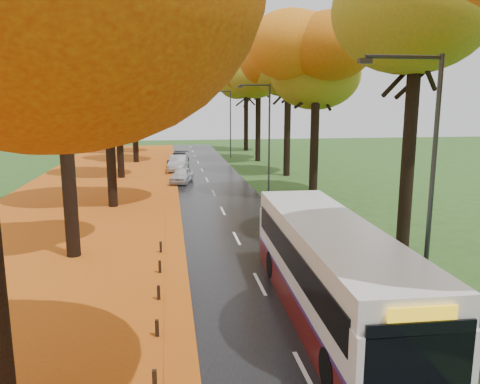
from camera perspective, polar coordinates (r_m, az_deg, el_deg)
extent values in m
cube|color=black|center=(30.10, -2.33, -1.92)|extent=(6.50, 90.00, 0.04)
cube|color=silver|center=(30.09, -2.33, -1.87)|extent=(0.12, 90.00, 0.01)
cube|color=#864A0C|center=(30.48, -19.41, -2.40)|extent=(12.00, 90.00, 0.02)
cube|color=#DD5616|center=(29.92, -8.15, -2.05)|extent=(0.90, 90.00, 0.01)
cylinder|color=black|center=(21.22, -20.35, 4.47)|extent=(0.60, 0.60, 9.15)
ellipsoid|color=orange|center=(21.41, -21.43, 19.85)|extent=(8.00, 8.00, 6.24)
cylinder|color=black|center=(31.01, -15.55, 5.52)|extent=(0.60, 0.60, 8.00)
ellipsoid|color=orange|center=(30.97, -16.03, 14.76)|extent=(9.20, 9.20, 7.18)
cylinder|color=black|center=(42.95, -14.51, 7.36)|extent=(0.60, 0.60, 8.58)
ellipsoid|color=orange|center=(42.98, -14.86, 14.51)|extent=(8.00, 8.00, 6.24)
cylinder|color=black|center=(53.84, -12.74, 8.40)|extent=(0.60, 0.60, 9.15)
ellipsoid|color=orange|center=(53.91, -13.00, 14.48)|extent=(9.20, 9.20, 7.18)
cylinder|color=black|center=(63.87, -12.65, 8.25)|extent=(0.60, 0.60, 8.00)
ellipsoid|color=orange|center=(63.85, -12.84, 12.73)|extent=(8.00, 8.00, 6.24)
cylinder|color=black|center=(22.49, 19.88, 4.91)|extent=(0.60, 0.60, 9.22)
ellipsoid|color=#B8740D|center=(22.69, 20.88, 19.52)|extent=(8.20, 8.20, 6.40)
cylinder|color=black|center=(33.35, 9.06, 6.30)|extent=(0.60, 0.60, 8.19)
ellipsoid|color=#B8740D|center=(33.34, 9.33, 15.11)|extent=(9.20, 9.20, 7.18)
cylinder|color=black|center=(43.09, 5.79, 7.75)|extent=(0.60, 0.60, 8.70)
ellipsoid|color=#B8740D|center=(43.13, 5.93, 14.98)|extent=(8.20, 8.20, 6.40)
cylinder|color=black|center=(53.67, 2.22, 8.69)|extent=(0.60, 0.60, 9.22)
ellipsoid|color=#B8740D|center=(53.75, 2.26, 14.84)|extent=(9.20, 9.20, 7.18)
cylinder|color=black|center=(65.60, 0.74, 8.66)|extent=(0.60, 0.60, 8.19)
ellipsoid|color=#B8740D|center=(65.60, 0.75, 13.13)|extent=(8.20, 8.20, 6.40)
cube|color=black|center=(12.06, -10.37, -21.64)|extent=(0.11, 0.11, 0.52)
cube|color=black|center=(14.32, -10.08, -16.05)|extent=(0.11, 0.11, 0.52)
cube|color=black|center=(16.68, -9.89, -12.01)|extent=(0.11, 0.11, 0.52)
cube|color=black|center=(19.10, -9.74, -8.98)|extent=(0.11, 0.11, 0.52)
cube|color=black|center=(21.56, -9.64, -6.64)|extent=(0.11, 0.11, 0.52)
cylinder|color=#333538|center=(14.50, 22.25, -0.68)|extent=(0.14, 0.14, 8.00)
cylinder|color=#333538|center=(13.76, 19.38, 15.28)|extent=(2.20, 0.11, 0.11)
cube|color=#333538|center=(13.28, 15.00, 15.17)|extent=(0.35, 0.18, 0.14)
cylinder|color=#333538|center=(35.07, 3.58, 6.48)|extent=(0.14, 0.14, 8.00)
cylinder|color=#333538|center=(34.77, 1.84, 12.89)|extent=(2.20, 0.11, 0.11)
cube|color=#333538|center=(34.58, 0.00, 12.71)|extent=(0.35, 0.18, 0.14)
cylinder|color=#333538|center=(56.72, -1.17, 8.20)|extent=(0.14, 0.14, 8.00)
cylinder|color=#333538|center=(56.53, -2.31, 12.14)|extent=(2.20, 0.11, 0.11)
cube|color=#333538|center=(56.42, -3.45, 12.01)|extent=(0.35, 0.18, 0.14)
cube|color=#4B0B0B|center=(15.50, 10.74, -12.91)|extent=(2.89, 11.36, 0.92)
cube|color=silver|center=(15.08, 10.89, -8.98)|extent=(2.89, 11.36, 1.33)
cube|color=silver|center=(14.76, 11.03, -5.23)|extent=(2.83, 11.13, 0.72)
cube|color=#341A5B|center=(15.30, 10.80, -11.15)|extent=(2.91, 11.38, 0.12)
cube|color=black|center=(14.94, 10.95, -7.50)|extent=(2.89, 10.46, 0.87)
cube|color=black|center=(10.28, 21.01, -18.20)|extent=(2.26, 0.12, 1.44)
cube|color=yellow|center=(9.89, 21.37, -13.66)|extent=(1.41, 0.10, 0.29)
cylinder|color=black|center=(11.91, 11.00, -20.46)|extent=(0.32, 1.03, 1.03)
cylinder|color=black|center=(12.75, 21.56, -18.79)|extent=(0.32, 1.03, 1.03)
cylinder|color=black|center=(18.25, 3.96, -8.83)|extent=(0.32, 1.03, 1.03)
cylinder|color=black|center=(18.81, 11.00, -8.39)|extent=(0.32, 1.03, 1.03)
imported|color=silver|center=(39.45, -7.12, 2.04)|extent=(2.42, 3.94, 1.25)
imported|color=#A6A8AE|center=(46.35, -7.55, 3.51)|extent=(2.15, 4.74, 1.51)
imported|color=black|center=(50.58, -7.52, 4.04)|extent=(2.64, 4.88, 1.34)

